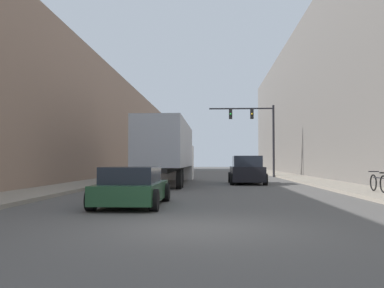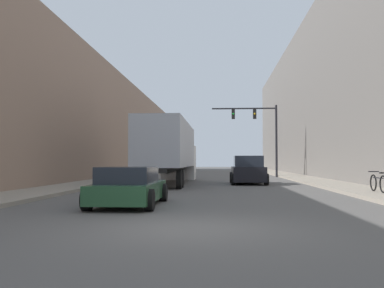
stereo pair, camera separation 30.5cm
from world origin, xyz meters
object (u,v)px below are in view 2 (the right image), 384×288
at_px(traffic_signal_gantry, 261,127).
at_px(parked_bicycle, 378,183).
at_px(semi_truck, 170,150).
at_px(suv_car, 248,171).
at_px(sedan_car, 129,187).

xyz_separation_m(traffic_signal_gantry, parked_bicycle, (2.78, -20.96, -3.99)).
height_order(semi_truck, suv_car, semi_truck).
bearing_deg(semi_truck, suv_car, -7.18).
relative_size(sedan_car, parked_bicycle, 2.39).
bearing_deg(sedan_car, parked_bicycle, 25.87).
distance_m(semi_truck, traffic_signal_gantry, 13.59).
height_order(traffic_signal_gantry, parked_bicycle, traffic_signal_gantry).
bearing_deg(sedan_car, traffic_signal_gantry, 75.20).
distance_m(sedan_car, traffic_signal_gantry, 26.75).
distance_m(suv_car, parked_bicycle, 10.16).
bearing_deg(sedan_car, semi_truck, 91.18).
height_order(sedan_car, suv_car, suv_car).
bearing_deg(traffic_signal_gantry, suv_car, -99.61).
height_order(suv_car, traffic_signal_gantry, traffic_signal_gantry).
distance_m(sedan_car, parked_bicycle, 10.60).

